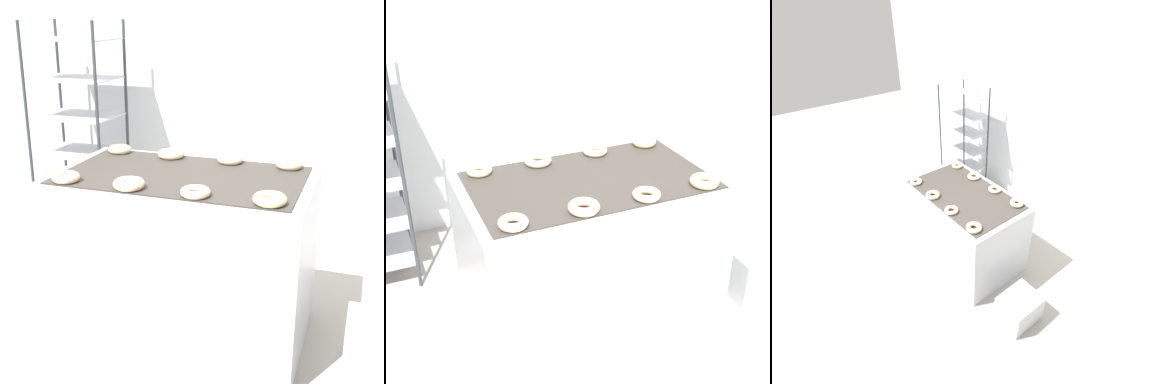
# 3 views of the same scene
# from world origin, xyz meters

# --- Properties ---
(ground_plane) EXTENTS (14.00, 14.00, 0.00)m
(ground_plane) POSITION_xyz_m (0.00, 0.00, 0.00)
(ground_plane) COLOR #9E998E
(wall_back) EXTENTS (8.00, 0.05, 2.80)m
(wall_back) POSITION_xyz_m (0.00, 2.12, 1.40)
(wall_back) COLOR silver
(wall_back) RESTS_ON ground_plane
(fryer_machine) EXTENTS (1.38, 0.84, 0.93)m
(fryer_machine) POSITION_xyz_m (0.00, 0.67, 0.47)
(fryer_machine) COLOR #B7BABF
(fryer_machine) RESTS_ON ground_plane
(baking_rack_cart) EXTENTS (0.61, 0.49, 1.70)m
(baking_rack_cart) POSITION_xyz_m (-1.19, 1.62, 0.86)
(baking_rack_cart) COLOR #33383D
(baking_rack_cart) RESTS_ON ground_plane
(glaze_bin) EXTENTS (0.32, 0.39, 0.32)m
(glaze_bin) POSITION_xyz_m (1.07, 0.53, 0.16)
(glaze_bin) COLOR #B7BABF
(glaze_bin) RESTS_ON ground_plane
(donut_near_left) EXTENTS (0.14, 0.14, 0.04)m
(donut_near_left) POSITION_xyz_m (-0.52, 0.36, 0.96)
(donut_near_left) COLOR beige
(donut_near_left) RESTS_ON fryer_machine
(donut_near_midleft) EXTENTS (0.16, 0.16, 0.05)m
(donut_near_midleft) POSITION_xyz_m (-0.17, 0.37, 0.96)
(donut_near_midleft) COLOR beige
(donut_near_midleft) RESTS_ON fryer_machine
(donut_near_midright) EXTENTS (0.14, 0.14, 0.04)m
(donut_near_midright) POSITION_xyz_m (0.17, 0.36, 0.95)
(donut_near_midright) COLOR beige
(donut_near_midright) RESTS_ON fryer_machine
(donut_near_right) EXTENTS (0.15, 0.15, 0.05)m
(donut_near_right) POSITION_xyz_m (0.53, 0.37, 0.96)
(donut_near_right) COLOR beige
(donut_near_right) RESTS_ON fryer_machine
(donut_far_left) EXTENTS (0.14, 0.14, 0.04)m
(donut_far_left) POSITION_xyz_m (-0.52, 0.98, 0.96)
(donut_far_left) COLOR beige
(donut_far_left) RESTS_ON fryer_machine
(donut_far_midleft) EXTENTS (0.16, 0.16, 0.04)m
(donut_far_midleft) POSITION_xyz_m (-0.18, 0.97, 0.96)
(donut_far_midleft) COLOR beige
(donut_far_midleft) RESTS_ON fryer_machine
(donut_far_midright) EXTENTS (0.15, 0.15, 0.04)m
(donut_far_midright) POSITION_xyz_m (0.18, 0.98, 0.96)
(donut_far_midright) COLOR beige
(donut_far_midright) RESTS_ON fryer_machine
(donut_far_right) EXTENTS (0.15, 0.15, 0.05)m
(donut_far_right) POSITION_xyz_m (0.51, 0.98, 0.96)
(donut_far_right) COLOR beige
(donut_far_right) RESTS_ON fryer_machine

